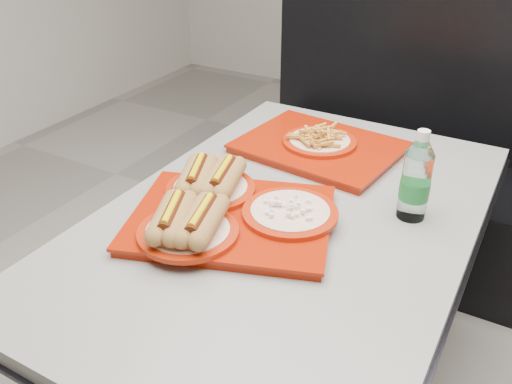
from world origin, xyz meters
The scene contains 5 objects.
diner_table centered at (0.00, 0.00, 0.58)m, with size 0.92×1.42×0.75m.
booth_bench centered at (0.00, 1.09, 0.40)m, with size 1.30×0.57×1.35m.
tray_near centered at (-0.13, -0.12, 0.79)m, with size 0.60×0.53×0.11m.
tray_far centered at (-0.08, 0.38, 0.78)m, with size 0.52×0.43×0.10m.
water_bottle centered at (0.28, 0.14, 0.86)m, with size 0.08×0.08×0.24m.
Camera 1 is at (0.52, -1.09, 1.51)m, focal length 38.00 mm.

